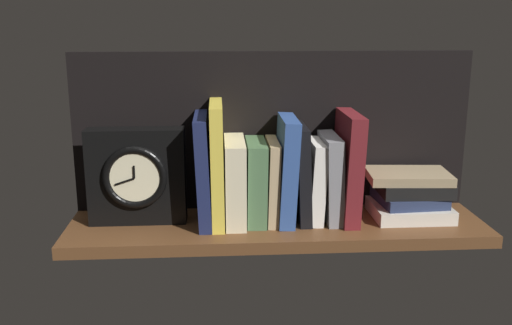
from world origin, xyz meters
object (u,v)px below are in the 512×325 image
framed_clock (137,176)px  book_gray_chess (331,178)px  book_cream_twain (235,181)px  book_tan_shortstories (272,181)px  book_blue_modern (286,170)px  book_yellow_seinlanguage (217,163)px  book_maroon_dawkins (348,167)px  book_green_romantic (256,181)px  book_white_catcher (315,181)px  book_navy_bierce (203,169)px  book_black_skeptic (301,173)px  book_stack_side (410,194)px

framed_clock → book_gray_chess: bearing=-0.1°
book_cream_twain → book_tan_shortstories: bearing=0.0°
book_tan_shortstories → book_blue_modern: bearing=0.0°
book_yellow_seinlanguage → book_cream_twain: (3.68, 0.00, -3.91)cm
book_yellow_seinlanguage → framed_clock: book_yellow_seinlanguage is taller
book_blue_modern → book_maroon_dawkins: (13.15, 0.00, 0.42)cm
book_cream_twain → book_green_romantic: (4.40, 0.00, -0.18)cm
book_yellow_seinlanguage → book_white_catcher: (20.70, 0.00, -4.17)cm
book_tan_shortstories → book_cream_twain: bearing=180.0°
book_navy_bierce → book_yellow_seinlanguage: book_yellow_seinlanguage is taller
book_white_catcher → book_blue_modern: bearing=180.0°
book_white_catcher → book_maroon_dawkins: bearing=0.0°
book_black_skeptic → book_navy_bierce: bearing=180.0°
book_tan_shortstories → book_blue_modern: book_blue_modern is taller
book_stack_side → book_cream_twain: bearing=-179.3°
framed_clock → book_stack_side: (58.52, 0.40, -5.28)cm
framed_clock → book_black_skeptic: bearing=-0.1°
book_cream_twain → book_blue_modern: (10.86, 0.00, 2.28)cm
book_green_romantic → book_white_catcher: size_ratio=1.01×
book_yellow_seinlanguage → book_tan_shortstories: 12.18cm
book_blue_modern → book_black_skeptic: size_ratio=1.08×
book_maroon_dawkins → book_yellow_seinlanguage: bearing=180.0°
book_green_romantic → book_tan_shortstories: size_ratio=0.99×
framed_clock → book_green_romantic: bearing=-0.2°
book_tan_shortstories → book_blue_modern: 3.89cm
book_green_romantic → book_yellow_seinlanguage: bearing=180.0°
book_maroon_dawkins → book_cream_twain: bearing=180.0°
book_navy_bierce → book_stack_side: (44.64, 0.48, -6.50)cm
book_cream_twain → book_white_catcher: (17.02, 0.00, -0.26)cm
book_navy_bierce → book_green_romantic: bearing=0.0°
book_cream_twain → book_white_catcher: size_ratio=1.03×
framed_clock → book_stack_side: size_ratio=1.11×
book_cream_twain → book_gray_chess: 20.40cm
book_stack_side → book_green_romantic: bearing=-179.2°
book_yellow_seinlanguage → book_cream_twain: size_ratio=1.45×
book_navy_bierce → book_yellow_seinlanguage: 3.17cm
book_blue_modern → book_maroon_dawkins: book_maroon_dawkins is taller
book_navy_bierce → book_blue_modern: size_ratio=1.03×
book_navy_bierce → book_yellow_seinlanguage: size_ratio=0.90×
book_tan_shortstories → book_black_skeptic: book_black_skeptic is taller
book_cream_twain → book_blue_modern: size_ratio=0.79×
book_black_skeptic → book_white_catcher: size_ratio=1.20×
book_green_romantic → book_blue_modern: size_ratio=0.78×
book_gray_chess → book_cream_twain: bearing=180.0°
book_green_romantic → book_stack_side: 33.87cm
book_navy_bierce → book_white_catcher: bearing=0.0°
book_navy_bierce → book_maroon_dawkins: 30.59cm
book_green_romantic → book_maroon_dawkins: bearing=0.0°
book_yellow_seinlanguage → book_gray_chess: size_ratio=1.39×
book_navy_bierce → book_green_romantic: book_navy_bierce is taller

